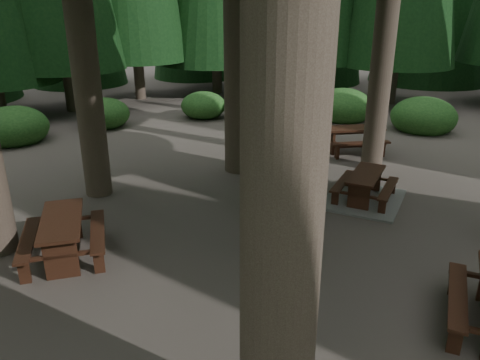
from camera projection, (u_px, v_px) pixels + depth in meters
ground at (278, 253)px, 8.97m from camera, size 80.00×80.00×0.00m
picnic_table_a at (364, 192)px, 11.25m from camera, size 2.60×2.43×0.70m
picnic_table_b at (63, 232)px, 8.65m from camera, size 2.06×2.26×0.80m
picnic_table_d at (353, 136)px, 14.81m from camera, size 2.33×2.19×0.80m
shrub_ring at (279, 211)px, 9.78m from camera, size 23.86×24.64×1.49m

